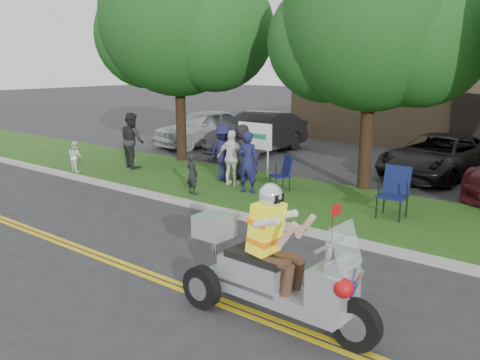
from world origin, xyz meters
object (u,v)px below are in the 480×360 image
Objects in this scene: trike_scooter at (272,272)px; spectator_adult_mid at (132,140)px; parked_car_left at (258,133)px; parked_car_far_left at (204,128)px; parked_car_mid at (438,156)px; lawn_chair_b at (395,189)px; spectator_adult_left at (248,162)px; lawn_chair_a at (284,171)px; spectator_adult_right at (232,158)px.

spectator_adult_mid is (-9.50, 5.44, 0.34)m from trike_scooter.
trike_scooter is at bearing -54.54° from parked_car_left.
parked_car_mid is at bearing 9.32° from parked_car_far_left.
trike_scooter reaches higher than lawn_chair_b.
trike_scooter is at bearing 166.42° from spectator_adult_mid.
lawn_chair_a is at bearing -139.56° from spectator_adult_left.
spectator_adult_left is at bearing -178.66° from lawn_chair_b.
parked_car_mid reaches higher than lawn_chair_b.
lawn_chair_b is at bearing -16.83° from parked_car_far_left.
parked_car_mid is (7.00, 0.08, -0.14)m from parked_car_left.
trike_scooter reaches higher than spectator_adult_mid.
spectator_adult_right is (-1.48, -0.43, 0.27)m from lawn_chair_a.
trike_scooter is 3.21× the size of lawn_chair_a.
spectator_adult_mid is 0.37× the size of parked_car_left.
spectator_adult_right is (4.23, 0.12, -0.13)m from spectator_adult_mid.
spectator_adult_mid is at bearing -15.87° from spectator_adult_left.
spectator_adult_left is 6.51m from parked_car_mid.
parked_car_mid is at bearing 94.26° from lawn_chair_b.
spectator_adult_left is 0.91× the size of spectator_adult_mid.
spectator_adult_mid is at bearing -10.87° from spectator_adult_right.
lawn_chair_b reaches higher than lawn_chair_a.
spectator_adult_right is at bearing -162.17° from spectator_adult_mid.
lawn_chair_b is 0.24× the size of parked_car_mid.
parked_car_left is (-2.87, 5.15, -0.08)m from spectator_adult_right.
spectator_adult_right is 6.67m from parked_car_mid.
spectator_adult_right is at bearing 134.83° from trike_scooter.
spectator_adult_mid reaches higher than parked_car_left.
trike_scooter is at bearing -34.56° from parked_car_far_left.
parked_car_far_left is at bearing 150.25° from lawn_chair_b.
parked_car_far_left is at bearing 176.08° from parked_car_left.
spectator_adult_left is 5.10m from spectator_adult_mid.
parked_car_far_left is at bearing -172.99° from parked_car_mid.
parked_car_mid reaches higher than lawn_chair_a.
trike_scooter is 0.62× the size of parked_car_mid.
parked_car_left reaches higher than lawn_chair_b.
parked_car_far_left reaches higher than lawn_chair_a.
parked_car_far_left reaches higher than lawn_chair_b.
spectator_adult_right reaches higher than lawn_chair_a.
spectator_adult_right is at bearing -32.16° from parked_car_far_left.
parked_car_mid is at bearing -140.71° from spectator_adult_right.
trike_scooter reaches higher than parked_car_mid.
lawn_chair_a is 0.51× the size of spectator_adult_mid.
spectator_adult_mid reaches higher than lawn_chair_a.
spectator_adult_right is at bearing -62.64° from parked_car_left.
lawn_chair_a is at bearing -158.26° from spectator_adult_mid.
parked_car_left is at bearing -172.14° from parked_car_mid.
lawn_chair_b is at bearing -163.38° from spectator_adult_mid.
spectator_adult_left is 0.34× the size of parked_car_left.
parked_car_mid is (-0.72, 5.30, -0.08)m from lawn_chair_b.
lawn_chair_a is 6.42m from parked_car_left.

